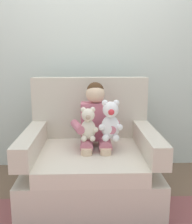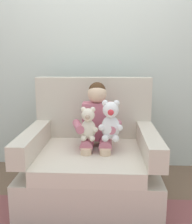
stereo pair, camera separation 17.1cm
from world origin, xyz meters
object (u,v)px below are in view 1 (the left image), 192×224
object	(u,v)px
armchair	(90,161)
plush_white	(110,121)
seated_child	(96,124)
plush_cream	(88,125)

from	to	relation	value
armchair	plush_white	bearing A→B (deg)	-29.43
seated_child	plush_white	bearing A→B (deg)	-47.62
seated_child	plush_cream	world-z (taller)	seated_child
seated_child	armchair	bearing A→B (deg)	-150.99
armchair	seated_child	world-z (taller)	armchair
armchair	plush_white	xyz separation A→B (m)	(0.17, -0.10, 0.39)
plush_cream	plush_white	bearing A→B (deg)	12.39
armchair	plush_cream	bearing A→B (deg)	-100.18
plush_white	plush_cream	world-z (taller)	plush_white
armchair	plush_cream	distance (m)	0.38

